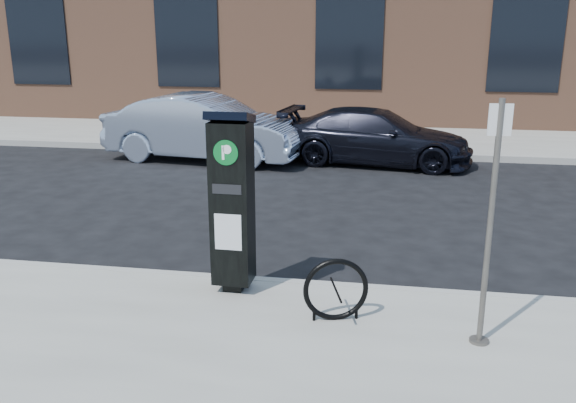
% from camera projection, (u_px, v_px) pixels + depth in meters
% --- Properties ---
extents(ground, '(120.00, 120.00, 0.00)m').
position_uv_depth(ground, '(273.00, 290.00, 7.37)').
color(ground, black).
rests_on(ground, ground).
extents(sidewalk_far, '(60.00, 12.00, 0.15)m').
position_uv_depth(sidewalk_far, '(351.00, 119.00, 20.61)').
color(sidewalk_far, gray).
rests_on(sidewalk_far, ground).
extents(curb_near, '(60.00, 0.12, 0.16)m').
position_uv_depth(curb_near, '(272.00, 285.00, 7.33)').
color(curb_near, '#9E9B93').
rests_on(curb_near, ground).
extents(curb_far, '(60.00, 0.12, 0.16)m').
position_uv_depth(curb_far, '(335.00, 153.00, 14.95)').
color(curb_far, '#9E9B93').
rests_on(curb_far, ground).
extents(parking_kiosk, '(0.49, 0.43, 2.08)m').
position_uv_depth(parking_kiosk, '(232.00, 201.00, 6.76)').
color(parking_kiosk, black).
rests_on(parking_kiosk, sidewalk_near).
extents(sign_pole, '(0.21, 0.19, 2.33)m').
position_uv_depth(sign_pole, '(490.00, 228.00, 5.55)').
color(sign_pole, '#5A524F').
rests_on(sign_pole, sidewalk_near).
extents(bike_rack, '(0.67, 0.23, 0.68)m').
position_uv_depth(bike_rack, '(336.00, 290.00, 6.23)').
color(bike_rack, black).
rests_on(bike_rack, sidewalk_near).
extents(car_silver, '(4.86, 2.20, 1.55)m').
position_uv_depth(car_silver, '(205.00, 128.00, 14.37)').
color(car_silver, '#A0AFCB').
rests_on(car_silver, ground).
extents(car_dark, '(4.56, 2.31, 1.27)m').
position_uv_depth(car_dark, '(376.00, 137.00, 14.02)').
color(car_dark, black).
rests_on(car_dark, ground).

